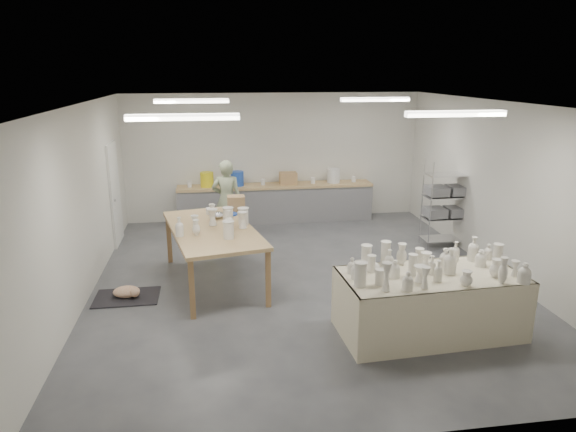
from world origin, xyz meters
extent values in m
plane|color=#424449|center=(0.00, 0.00, 0.00)|extent=(8.00, 8.00, 0.00)
cube|color=white|center=(0.00, 0.00, 2.99)|extent=(7.00, 8.00, 0.02)
cube|color=silver|center=(0.00, 4.00, 1.50)|extent=(7.00, 0.02, 3.00)
cube|color=silver|center=(0.00, -4.00, 1.50)|extent=(7.00, 0.02, 3.00)
cube|color=silver|center=(-3.50, 0.00, 1.50)|extent=(0.02, 8.00, 3.00)
cube|color=silver|center=(3.50, 0.00, 1.50)|extent=(0.02, 8.00, 3.00)
cube|color=white|center=(-3.47, 2.60, 1.05)|extent=(0.05, 0.90, 2.10)
cube|color=white|center=(-1.80, -1.50, 2.94)|extent=(1.40, 0.12, 0.08)
cube|color=white|center=(1.80, -1.50, 2.94)|extent=(1.40, 0.12, 0.08)
cube|color=white|center=(-1.80, 2.00, 2.94)|extent=(1.40, 0.12, 0.08)
cube|color=white|center=(1.80, 2.00, 2.94)|extent=(1.40, 0.12, 0.08)
cube|color=tan|center=(0.00, 3.68, 0.87)|extent=(4.60, 0.60, 0.06)
cube|color=slate|center=(0.00, 3.68, 0.42)|extent=(4.60, 0.55, 0.84)
cylinder|color=yellow|center=(-1.60, 3.68, 1.07)|extent=(0.30, 0.30, 0.34)
cylinder|color=#214AB5|center=(-0.90, 3.68, 1.07)|extent=(0.30, 0.30, 0.34)
cylinder|color=white|center=(1.40, 3.68, 1.07)|extent=(0.30, 0.30, 0.34)
cube|color=#A2784E|center=(0.30, 3.68, 1.04)|extent=(0.40, 0.30, 0.28)
cylinder|color=white|center=(-2.00, 3.68, 0.97)|extent=(0.10, 0.10, 0.14)
cylinder|color=white|center=(-0.30, 3.68, 0.97)|extent=(0.10, 0.10, 0.14)
cylinder|color=white|center=(0.90, 3.68, 0.97)|extent=(0.10, 0.10, 0.14)
cylinder|color=white|center=(1.90, 3.68, 0.97)|extent=(0.10, 0.10, 0.14)
cylinder|color=silver|center=(2.78, 1.18, 0.90)|extent=(0.02, 0.02, 1.80)
cylinder|color=silver|center=(3.62, 1.18, 0.90)|extent=(0.02, 0.02, 1.80)
cylinder|color=silver|center=(2.78, 1.62, 0.90)|extent=(0.02, 0.02, 1.80)
cylinder|color=silver|center=(3.62, 1.62, 0.90)|extent=(0.02, 0.02, 1.80)
cube|color=silver|center=(3.20, 1.40, 0.15)|extent=(0.88, 0.48, 0.02)
cube|color=silver|center=(3.20, 1.40, 0.60)|extent=(0.88, 0.48, 0.02)
cube|color=silver|center=(3.20, 1.40, 1.05)|extent=(0.88, 0.48, 0.02)
cube|color=silver|center=(3.20, 1.40, 1.50)|extent=(0.88, 0.48, 0.02)
cube|color=slate|center=(2.98, 1.40, 0.72)|extent=(0.38, 0.42, 0.18)
cube|color=slate|center=(3.42, 1.40, 0.72)|extent=(0.38, 0.42, 0.18)
cube|color=slate|center=(2.98, 1.40, 1.17)|extent=(0.38, 0.42, 0.18)
cube|color=slate|center=(3.42, 1.40, 1.17)|extent=(0.38, 0.42, 0.18)
cube|color=olive|center=(1.39, -2.03, 0.38)|extent=(2.22, 1.11, 0.76)
cube|color=beige|center=(1.39, -2.03, 0.84)|extent=(2.50, 1.29, 0.03)
cube|color=beige|center=(1.39, -2.59, 0.43)|extent=(2.44, 0.17, 0.86)
cube|color=beige|center=(1.39, -1.48, 0.43)|extent=(2.44, 0.17, 0.86)
cube|color=tan|center=(-1.51, 0.18, 0.94)|extent=(1.79, 2.80, 0.06)
cube|color=olive|center=(-2.09, -1.05, 0.46)|extent=(0.08, 0.08, 0.91)
cube|color=olive|center=(-0.93, -1.05, 0.46)|extent=(0.08, 0.08, 0.91)
cube|color=olive|center=(-2.09, 1.40, 0.46)|extent=(0.08, 0.08, 0.91)
cube|color=olive|center=(-0.93, 1.40, 0.46)|extent=(0.08, 0.08, 0.91)
ellipsoid|color=silver|center=(-1.41, 0.77, 1.02)|extent=(0.26, 0.26, 0.12)
cylinder|color=#214AB5|center=(-1.18, 0.93, 0.99)|extent=(0.26, 0.26, 0.03)
cylinder|color=white|center=(-1.56, 1.03, 1.03)|extent=(0.11, 0.11, 0.12)
cube|color=#A2784E|center=(-1.05, 1.21, 1.11)|extent=(0.32, 0.26, 0.28)
cube|color=black|center=(-2.90, -0.26, 0.01)|extent=(1.00, 0.70, 0.02)
ellipsoid|color=white|center=(-2.90, -0.26, 0.11)|extent=(0.42, 0.29, 0.18)
sphere|color=white|center=(-2.76, -0.36, 0.12)|extent=(0.15, 0.15, 0.15)
imported|color=#96A37E|center=(-1.19, 2.48, 0.86)|extent=(0.68, 0.50, 1.72)
cylinder|color=red|center=(-1.19, 2.75, 0.28)|extent=(0.40, 0.40, 0.04)
cylinder|color=silver|center=(-1.07, 2.71, 0.14)|extent=(0.02, 0.02, 0.27)
cylinder|color=silver|center=(-1.22, 2.87, 0.14)|extent=(0.02, 0.02, 0.27)
cylinder|color=silver|center=(-1.29, 2.66, 0.14)|extent=(0.02, 0.02, 0.27)
camera|label=1|loc=(-1.47, -8.08, 3.50)|focal=32.00mm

